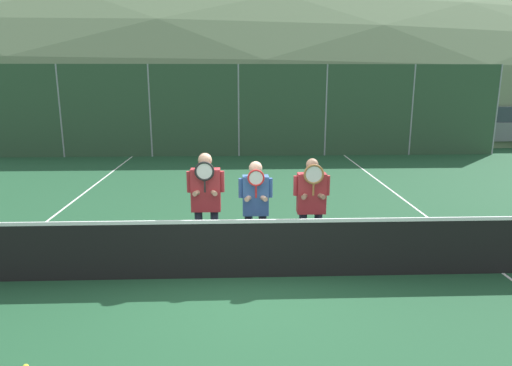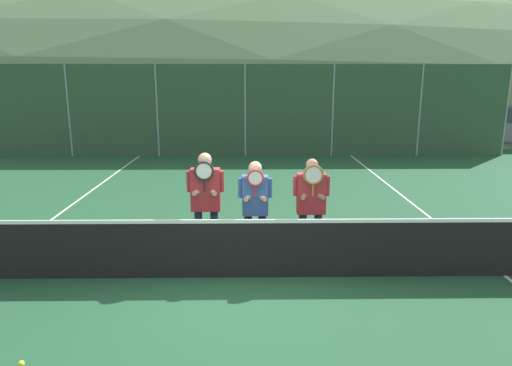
{
  "view_description": "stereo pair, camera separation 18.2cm",
  "coord_description": "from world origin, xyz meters",
  "px_view_note": "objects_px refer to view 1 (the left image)",
  "views": [
    {
      "loc": [
        -0.01,
        -6.49,
        3.01
      ],
      "look_at": [
        0.27,
        0.89,
        1.28
      ],
      "focal_mm": 32.0,
      "sensor_mm": 36.0,
      "label": 1
    },
    {
      "loc": [
        0.17,
        -6.5,
        3.01
      ],
      "look_at": [
        0.27,
        0.89,
        1.28
      ],
      "focal_mm": 32.0,
      "sensor_mm": 36.0,
      "label": 2
    }
  ],
  "objects_px": {
    "car_right_of_center": "(493,125)",
    "player_center_right": "(311,201)",
    "player_leftmost": "(206,198)",
    "player_center_left": "(256,203)",
    "car_far_left": "(127,126)",
    "car_left_of_center": "(254,127)",
    "car_center": "(376,126)"
  },
  "relations": [
    {
      "from": "car_right_of_center",
      "to": "player_center_right",
      "type": "bearing_deg",
      "value": -128.49
    },
    {
      "from": "player_leftmost",
      "to": "player_center_left",
      "type": "relative_size",
      "value": 1.08
    },
    {
      "from": "player_center_right",
      "to": "car_right_of_center",
      "type": "bearing_deg",
      "value": 51.51
    },
    {
      "from": "player_center_right",
      "to": "player_leftmost",
      "type": "bearing_deg",
      "value": 178.3
    },
    {
      "from": "player_center_left",
      "to": "car_right_of_center",
      "type": "distance_m",
      "value": 16.87
    },
    {
      "from": "player_leftmost",
      "to": "player_center_left",
      "type": "height_order",
      "value": "player_leftmost"
    },
    {
      "from": "player_center_left",
      "to": "car_far_left",
      "type": "relative_size",
      "value": 0.36
    },
    {
      "from": "player_center_right",
      "to": "car_left_of_center",
      "type": "distance_m",
      "value": 12.53
    },
    {
      "from": "car_left_of_center",
      "to": "car_right_of_center",
      "type": "relative_size",
      "value": 1.01
    },
    {
      "from": "player_leftmost",
      "to": "car_center",
      "type": "bearing_deg",
      "value": 62.33
    },
    {
      "from": "player_center_left",
      "to": "car_left_of_center",
      "type": "xyz_separation_m",
      "value": [
        0.41,
        12.51,
        -0.13
      ]
    },
    {
      "from": "player_leftmost",
      "to": "car_right_of_center",
      "type": "height_order",
      "value": "player_leftmost"
    },
    {
      "from": "player_center_right",
      "to": "car_left_of_center",
      "type": "xyz_separation_m",
      "value": [
        -0.5,
        12.52,
        -0.16
      ]
    },
    {
      "from": "player_leftmost",
      "to": "player_center_left",
      "type": "xyz_separation_m",
      "value": [
        0.8,
        -0.04,
        -0.09
      ]
    },
    {
      "from": "car_left_of_center",
      "to": "player_center_left",
      "type": "bearing_deg",
      "value": -91.87
    },
    {
      "from": "car_far_left",
      "to": "car_right_of_center",
      "type": "height_order",
      "value": "car_far_left"
    },
    {
      "from": "car_left_of_center",
      "to": "car_right_of_center",
      "type": "xyz_separation_m",
      "value": [
        10.64,
        0.23,
        0.03
      ]
    },
    {
      "from": "car_left_of_center",
      "to": "car_right_of_center",
      "type": "distance_m",
      "value": 10.65
    },
    {
      "from": "car_far_left",
      "to": "car_right_of_center",
      "type": "xyz_separation_m",
      "value": [
        16.1,
        0.13,
        -0.04
      ]
    },
    {
      "from": "player_center_right",
      "to": "car_center",
      "type": "relative_size",
      "value": 0.39
    },
    {
      "from": "player_leftmost",
      "to": "player_center_left",
      "type": "bearing_deg",
      "value": -3.07
    },
    {
      "from": "player_leftmost",
      "to": "car_far_left",
      "type": "xyz_separation_m",
      "value": [
        -4.24,
        12.58,
        -0.15
      ]
    },
    {
      "from": "player_center_right",
      "to": "car_right_of_center",
      "type": "xyz_separation_m",
      "value": [
        10.14,
        12.76,
        -0.13
      ]
    },
    {
      "from": "player_leftmost",
      "to": "car_center",
      "type": "height_order",
      "value": "player_leftmost"
    },
    {
      "from": "player_leftmost",
      "to": "car_far_left",
      "type": "height_order",
      "value": "car_far_left"
    },
    {
      "from": "player_center_right",
      "to": "car_left_of_center",
      "type": "bearing_deg",
      "value": 92.28
    },
    {
      "from": "player_center_right",
      "to": "car_far_left",
      "type": "distance_m",
      "value": 13.96
    },
    {
      "from": "player_center_left",
      "to": "player_center_right",
      "type": "height_order",
      "value": "player_center_right"
    },
    {
      "from": "player_leftmost",
      "to": "player_center_right",
      "type": "relative_size",
      "value": 1.05
    },
    {
      "from": "player_center_left",
      "to": "car_left_of_center",
      "type": "bearing_deg",
      "value": 88.13
    },
    {
      "from": "player_center_left",
      "to": "player_center_right",
      "type": "relative_size",
      "value": 0.98
    },
    {
      "from": "car_left_of_center",
      "to": "car_far_left",
      "type": "bearing_deg",
      "value": 178.87
    }
  ]
}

